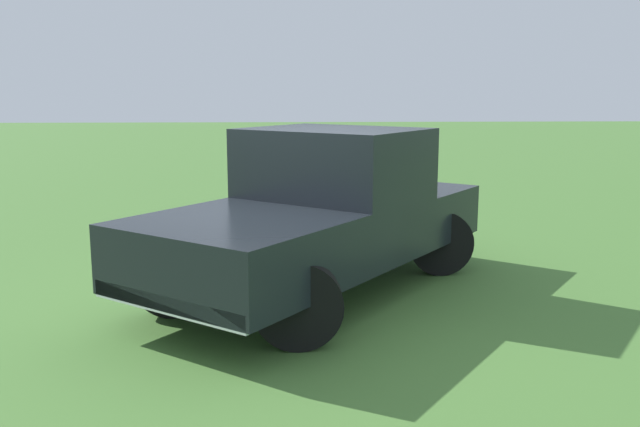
# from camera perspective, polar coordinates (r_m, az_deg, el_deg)

# --- Properties ---
(ground_plane) EXTENTS (80.00, 80.00, 0.00)m
(ground_plane) POSITION_cam_1_polar(r_m,az_deg,el_deg) (7.31, -3.44, -7.42)
(ground_plane) COLOR #477533
(pickup_truck) EXTENTS (4.25, 4.78, 1.81)m
(pickup_truck) POSITION_cam_1_polar(r_m,az_deg,el_deg) (7.47, 0.51, 0.42)
(pickup_truck) COLOR black
(pickup_truck) RESTS_ON ground_plane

